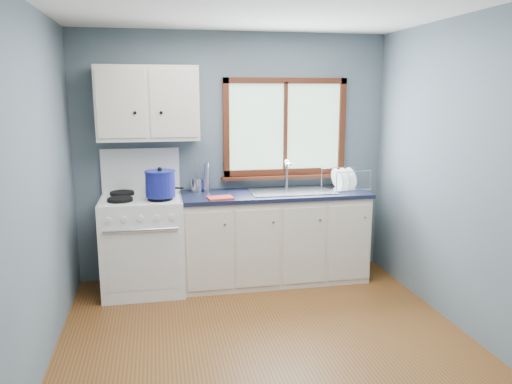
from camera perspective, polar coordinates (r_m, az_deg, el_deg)
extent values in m
cube|color=brown|center=(3.87, 1.99, -18.28)|extent=(3.20, 3.60, 0.02)
cube|color=slate|center=(5.19, -2.52, 4.08)|extent=(3.20, 0.02, 2.50)
cube|color=slate|center=(1.78, 15.95, -10.51)|extent=(3.20, 0.02, 2.50)
cube|color=slate|center=(3.44, -24.96, -0.67)|extent=(0.02, 3.60, 2.50)
cube|color=slate|center=(4.11, 24.54, 1.16)|extent=(0.02, 3.60, 2.50)
cube|color=white|center=(4.96, -12.79, -5.89)|extent=(0.76, 0.65, 0.92)
cube|color=white|center=(5.10, -13.04, 2.43)|extent=(0.76, 0.05, 0.44)
cube|color=silver|center=(4.84, -13.03, -0.62)|extent=(0.72, 0.59, 0.01)
cylinder|color=black|center=(4.70, -15.28, -0.84)|extent=(0.23, 0.23, 0.03)
cylinder|color=black|center=(4.69, -10.89, -0.67)|extent=(0.23, 0.23, 0.03)
cylinder|color=black|center=(4.99, -15.05, -0.13)|extent=(0.23, 0.23, 0.03)
cylinder|color=black|center=(4.98, -10.92, 0.03)|extent=(0.23, 0.23, 0.03)
cylinder|color=silver|center=(4.56, -13.01, -4.27)|extent=(0.66, 0.02, 0.02)
cube|color=silver|center=(4.67, -12.84, -7.75)|extent=(0.66, 0.01, 0.55)
cube|color=beige|center=(5.11, 2.07, -5.31)|extent=(1.85, 0.60, 0.88)
cube|color=black|center=(5.26, 1.98, -9.43)|extent=(1.85, 0.54, 0.08)
cube|color=black|center=(5.00, 2.10, -0.26)|extent=(1.89, 0.64, 0.04)
cube|color=silver|center=(5.04, 4.10, 0.08)|extent=(0.84, 0.46, 0.01)
cube|color=silver|center=(5.01, 1.88, -0.83)|extent=(0.36, 0.40, 0.14)
cube|color=silver|center=(5.11, 6.25, -0.64)|extent=(0.36, 0.40, 0.14)
cylinder|color=silver|center=(5.21, 3.53, 1.98)|extent=(0.02, 0.02, 0.28)
cylinder|color=silver|center=(5.12, 3.75, 3.29)|extent=(0.02, 0.16, 0.02)
sphere|color=silver|center=(5.19, 3.55, 3.51)|extent=(0.04, 0.04, 0.04)
cube|color=#9EC6A8|center=(5.24, 3.32, 7.44)|extent=(1.22, 0.01, 0.92)
cube|color=#4B1F10|center=(5.22, 3.44, 12.59)|extent=(1.30, 0.05, 0.06)
cube|color=#4B1F10|center=(5.28, 3.32, 2.33)|extent=(1.30, 0.05, 0.06)
cube|color=#4B1F10|center=(5.11, -3.43, 7.34)|extent=(0.06, 0.05, 1.00)
cube|color=#4B1F10|center=(5.42, 9.79, 7.42)|extent=(0.06, 0.05, 1.00)
cube|color=#4B1F10|center=(5.23, 3.37, 7.43)|extent=(0.03, 0.05, 0.92)
cube|color=#4B1F10|center=(5.26, 3.39, 1.74)|extent=(1.36, 0.10, 0.03)
cube|color=beige|center=(4.91, -12.25, 9.87)|extent=(0.95, 0.32, 0.70)
cube|color=beige|center=(4.75, -15.18, 9.70)|extent=(0.44, 0.01, 0.62)
cube|color=beige|center=(4.74, -9.36, 9.93)|extent=(0.44, 0.01, 0.62)
sphere|color=black|center=(4.73, -13.67, 8.79)|extent=(0.03, 0.03, 0.03)
sphere|color=black|center=(4.73, -10.80, 8.91)|extent=(0.03, 0.03, 0.03)
cylinder|color=black|center=(5.00, -10.94, 0.52)|extent=(0.31, 0.31, 0.05)
cube|color=black|center=(4.94, -9.05, 0.46)|extent=(0.13, 0.07, 0.01)
cylinder|color=navy|center=(4.65, -10.89, 0.86)|extent=(0.30, 0.30, 0.23)
cylinder|color=navy|center=(4.63, -10.94, 2.31)|extent=(0.31, 0.31, 0.02)
sphere|color=black|center=(4.63, -10.95, 2.56)|extent=(0.05, 0.05, 0.04)
cylinder|color=silver|center=(5.04, -6.80, 0.75)|extent=(0.13, 0.13, 0.13)
cylinder|color=silver|center=(5.02, -6.62, 2.31)|extent=(0.01, 0.01, 0.19)
cylinder|color=silver|center=(5.03, -7.01, 2.52)|extent=(0.01, 0.01, 0.23)
cylinder|color=silver|center=(5.00, -6.87, 2.16)|extent=(0.01, 0.01, 0.18)
cylinder|color=silver|center=(5.03, -5.71, 1.67)|extent=(0.07, 0.07, 0.29)
imported|color=#212DBB|center=(5.03, -5.78, 1.49)|extent=(0.11, 0.11, 0.26)
cube|color=red|center=(4.70, -4.12, -0.67)|extent=(0.26, 0.20, 0.02)
cube|color=silver|center=(5.27, 10.16, 0.47)|extent=(0.47, 0.39, 0.02)
cylinder|color=silver|center=(5.02, 9.18, 1.05)|extent=(0.01, 0.01, 0.20)
cylinder|color=silver|center=(5.24, 12.93, 1.33)|extent=(0.01, 0.01, 0.20)
cylinder|color=silver|center=(5.28, 7.49, 1.59)|extent=(0.01, 0.01, 0.20)
cylinder|color=silver|center=(5.48, 11.13, 1.84)|extent=(0.01, 0.01, 0.20)
cylinder|color=silver|center=(5.11, 11.14, 2.30)|extent=(0.39, 0.08, 0.01)
cylinder|color=silver|center=(5.36, 9.38, 2.77)|extent=(0.39, 0.08, 0.01)
cylinder|color=white|center=(5.20, 9.27, 1.51)|extent=(0.10, 0.23, 0.22)
cylinder|color=white|center=(5.24, 10.02, 1.56)|extent=(0.10, 0.23, 0.22)
cylinder|color=white|center=(5.28, 10.75, 1.61)|extent=(0.10, 0.23, 0.22)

